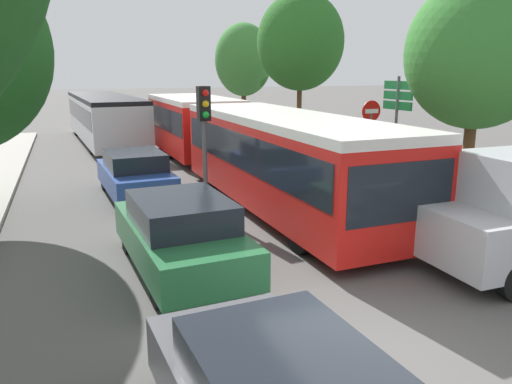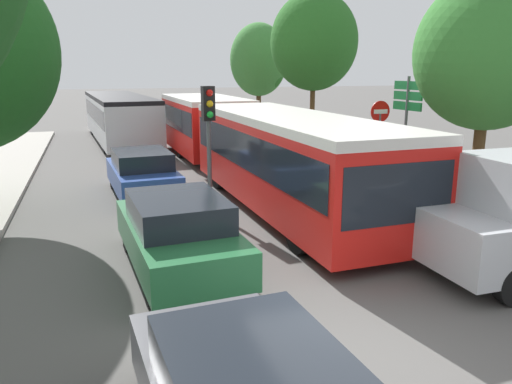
% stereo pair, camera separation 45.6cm
% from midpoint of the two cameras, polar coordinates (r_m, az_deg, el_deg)
% --- Properties ---
extents(ground_plane, '(200.00, 200.00, 0.00)m').
position_cam_midpoint_polar(ground_plane, '(7.15, 11.54, -18.82)').
color(ground_plane, '#565451').
extents(articulated_bus, '(3.16, 17.85, 2.64)m').
position_cam_midpoint_polar(articulated_bus, '(17.21, -2.96, 6.16)').
color(articulated_bus, red).
rests_on(articulated_bus, ground).
extents(city_bus_rear, '(3.33, 11.71, 2.49)m').
position_cam_midpoint_polar(city_bus_rear, '(27.79, -17.39, 8.32)').
color(city_bus_rear, silver).
rests_on(city_bus_rear, ground).
extents(queued_car_green, '(2.06, 4.37, 1.48)m').
position_cam_midpoint_polar(queued_car_green, '(9.75, -9.93, -4.74)').
color(queued_car_green, '#236638').
rests_on(queued_car_green, ground).
extents(queued_car_blue, '(1.98, 4.19, 1.42)m').
position_cam_midpoint_polar(queued_car_blue, '(15.66, -14.47, 1.98)').
color(queued_car_blue, '#284799').
rests_on(queued_car_blue, ground).
extents(traffic_light, '(0.34, 0.37, 3.40)m').
position_cam_midpoint_polar(traffic_light, '(13.37, -6.92, 8.06)').
color(traffic_light, '#56595E').
rests_on(traffic_light, ground).
extents(no_entry_sign, '(0.70, 0.08, 2.82)m').
position_cam_midpoint_polar(no_entry_sign, '(17.22, 12.19, 7.06)').
color(no_entry_sign, '#56595E').
rests_on(no_entry_sign, ground).
extents(direction_sign_post, '(0.18, 1.40, 3.60)m').
position_cam_midpoint_polar(direction_sign_post, '(17.82, 15.11, 9.35)').
color(direction_sign_post, '#56595E').
rests_on(direction_sign_post, ground).
extents(tree_right_near, '(4.18, 4.18, 6.48)m').
position_cam_midpoint_polar(tree_right_near, '(16.25, 22.90, 14.01)').
color(tree_right_near, '#51381E').
rests_on(tree_right_near, ground).
extents(tree_right_mid, '(4.44, 4.44, 7.65)m').
position_cam_midpoint_polar(tree_right_mid, '(26.69, 4.41, 16.48)').
color(tree_right_mid, '#51381E').
rests_on(tree_right_mid, ground).
extents(tree_right_far, '(3.79, 3.79, 6.79)m').
position_cam_midpoint_polar(tree_right_far, '(33.97, -1.68, 14.66)').
color(tree_right_far, '#51381E').
rests_on(tree_right_far, ground).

